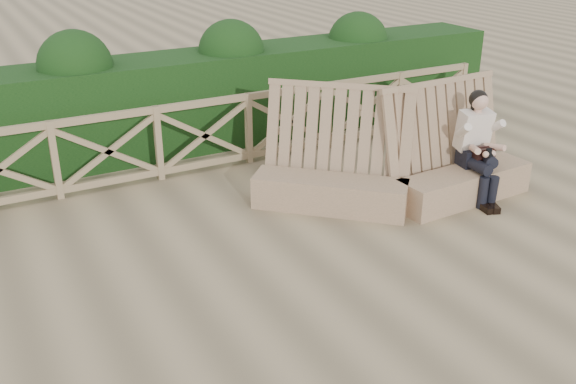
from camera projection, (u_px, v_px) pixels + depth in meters
name	position (u px, v px, depth m)	size (l,w,h in m)	color
ground	(329.00, 276.00, 6.90)	(60.00, 60.00, 0.00)	#716147
bench	(397.00, 175.00, 8.51)	(3.64, 1.97, 1.56)	#7D6447
woman	(478.00, 143.00, 8.54)	(0.52, 0.95, 1.47)	black
guardrail	(205.00, 136.00, 9.49)	(10.10, 0.09, 1.10)	#826A4B
hedge	(176.00, 103.00, 10.37)	(12.00, 1.20, 1.50)	black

